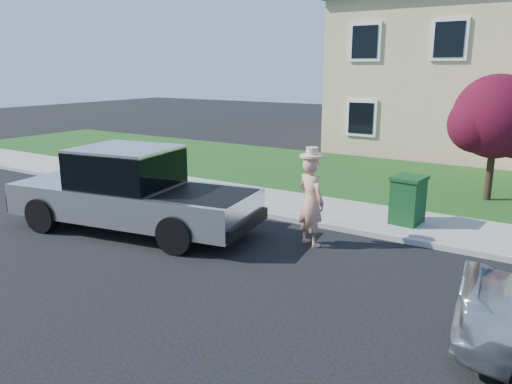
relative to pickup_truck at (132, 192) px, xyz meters
The scene contains 9 objects.
ground 3.06m from the pickup_truck, ahead, with size 80.00×80.00×0.00m, color black.
curb 4.71m from the pickup_truck, 32.75° to the left, with size 40.00×0.20×0.12m, color gray.
sidewalk 5.37m from the pickup_truck, 42.78° to the left, with size 40.00×2.00×0.15m, color gray.
lawn 9.03m from the pickup_truck, 64.32° to the left, with size 40.00×7.00×0.10m, color #123F15.
house 16.69m from the pickup_truck, 75.24° to the left, with size 14.00×11.30×6.85m.
pickup_truck is the anchor object (origin of this frame).
woman 4.04m from the pickup_truck, 18.56° to the left, with size 0.80×0.67×2.06m.
ornamental_tree 9.52m from the pickup_truck, 47.02° to the left, with size 2.45×2.21×3.36m.
trash_bin 6.23m from the pickup_truck, 33.34° to the left, with size 0.74×0.83×1.09m.
Camera 1 is at (5.32, -7.21, 3.59)m, focal length 35.00 mm.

